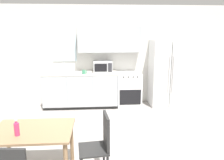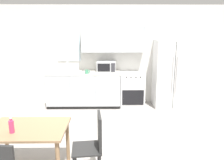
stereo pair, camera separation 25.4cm
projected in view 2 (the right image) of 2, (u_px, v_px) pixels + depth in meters
name	position (u px, v px, depth m)	size (l,w,h in m)	color
ground_plane	(89.00, 142.00, 4.07)	(12.00, 12.00, 0.00)	gray
wall_back	(98.00, 53.00, 6.04)	(12.00, 0.38, 2.70)	silver
kitchen_counter	(84.00, 89.00, 5.93)	(1.96, 0.67, 0.94)	#333333
oven_range	(132.00, 89.00, 5.96)	(0.64, 0.65, 0.91)	white
refrigerator	(171.00, 74.00, 5.86)	(0.88, 0.71, 1.79)	white
kitchen_sink	(67.00, 72.00, 5.83)	(0.75, 0.41, 0.27)	#B7BABC
microwave	(106.00, 66.00, 5.91)	(0.51, 0.39, 0.29)	#B7BABC
coffee_mug	(87.00, 72.00, 5.65)	(0.13, 0.09, 0.10)	#3F8C66
dining_table	(28.00, 135.00, 3.03)	(1.07, 0.77, 0.72)	#997551
dining_chair_side	(94.00, 142.00, 3.00)	(0.44, 0.44, 0.93)	#282828
drink_bottle	(11.00, 126.00, 2.84)	(0.06, 0.06, 0.22)	#DB386B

